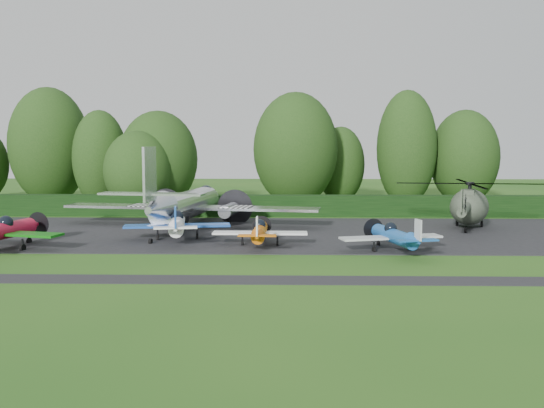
{
  "coord_description": "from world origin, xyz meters",
  "views": [
    {
      "loc": [
        3.09,
        -36.23,
        7.0
      ],
      "look_at": [
        2.06,
        7.82,
        2.5
      ],
      "focal_mm": 40.0,
      "sensor_mm": 36.0,
      "label": 1
    }
  ],
  "objects_px": {
    "transport_plane": "(186,205)",
    "light_plane_blue": "(394,236)",
    "light_plane_orange": "(260,232)",
    "helicopter": "(470,204)",
    "sign_board": "(519,204)",
    "light_plane_white": "(177,224)"
  },
  "relations": [
    {
      "from": "light_plane_white",
      "to": "light_plane_blue",
      "type": "xyz_separation_m",
      "value": [
        14.63,
        -4.25,
        -0.14
      ]
    },
    {
      "from": "sign_board",
      "to": "light_plane_blue",
      "type": "bearing_deg",
      "value": -121.33
    },
    {
      "from": "light_plane_white",
      "to": "sign_board",
      "type": "relative_size",
      "value": 2.44
    },
    {
      "from": "light_plane_white",
      "to": "sign_board",
      "type": "height_order",
      "value": "light_plane_white"
    },
    {
      "from": "light_plane_orange",
      "to": "light_plane_white",
      "type": "bearing_deg",
      "value": 158.56
    },
    {
      "from": "transport_plane",
      "to": "light_plane_blue",
      "type": "height_order",
      "value": "transport_plane"
    },
    {
      "from": "light_plane_orange",
      "to": "helicopter",
      "type": "relative_size",
      "value": 0.49
    },
    {
      "from": "light_plane_orange",
      "to": "sign_board",
      "type": "xyz_separation_m",
      "value": [
        23.55,
        16.51,
        0.21
      ]
    },
    {
      "from": "helicopter",
      "to": "sign_board",
      "type": "height_order",
      "value": "helicopter"
    },
    {
      "from": "light_plane_blue",
      "to": "helicopter",
      "type": "distance_m",
      "value": 13.73
    },
    {
      "from": "light_plane_blue",
      "to": "helicopter",
      "type": "height_order",
      "value": "helicopter"
    },
    {
      "from": "transport_plane",
      "to": "light_plane_white",
      "type": "bearing_deg",
      "value": -94.86
    },
    {
      "from": "helicopter",
      "to": "sign_board",
      "type": "xyz_separation_m",
      "value": [
        6.83,
        7.39,
        -0.79
      ]
    },
    {
      "from": "transport_plane",
      "to": "sign_board",
      "type": "xyz_separation_m",
      "value": [
        29.92,
        7.83,
        -0.7
      ]
    },
    {
      "from": "light_plane_white",
      "to": "light_plane_orange",
      "type": "xyz_separation_m",
      "value": [
        5.98,
        -2.3,
        -0.18
      ]
    },
    {
      "from": "light_plane_white",
      "to": "helicopter",
      "type": "xyz_separation_m",
      "value": [
        22.69,
        6.82,
        0.82
      ]
    },
    {
      "from": "transport_plane",
      "to": "light_plane_white",
      "type": "relative_size",
      "value": 2.73
    },
    {
      "from": "light_plane_blue",
      "to": "sign_board",
      "type": "height_order",
      "value": "light_plane_blue"
    },
    {
      "from": "transport_plane",
      "to": "helicopter",
      "type": "height_order",
      "value": "transport_plane"
    },
    {
      "from": "helicopter",
      "to": "light_plane_blue",
      "type": "bearing_deg",
      "value": -146.81
    },
    {
      "from": "light_plane_blue",
      "to": "sign_board",
      "type": "distance_m",
      "value": 23.73
    },
    {
      "from": "transport_plane",
      "to": "light_plane_orange",
      "type": "xyz_separation_m",
      "value": [
        6.37,
        -8.68,
        -0.91
      ]
    }
  ]
}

